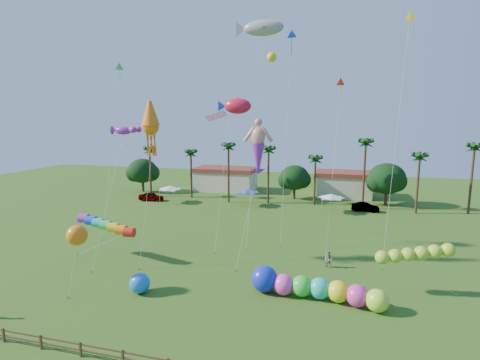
% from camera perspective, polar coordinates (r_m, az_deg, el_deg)
% --- Properties ---
extents(ground, '(160.00, 160.00, 0.00)m').
position_cam_1_polar(ground, '(29.63, -5.43, -20.60)').
color(ground, '#285116').
rests_on(ground, ground).
extents(tree_line, '(69.46, 8.91, 11.00)m').
position_cam_1_polar(tree_line, '(69.03, 10.32, 0.36)').
color(tree_line, '#3A2819').
rests_on(tree_line, ground).
extents(buildings_row, '(35.00, 7.00, 4.00)m').
position_cam_1_polar(buildings_row, '(76.09, 5.67, -0.46)').
color(buildings_row, beige).
rests_on(buildings_row, ground).
extents(tent_row, '(31.00, 4.00, 0.60)m').
position_cam_1_polar(tent_row, '(63.37, 1.02, -1.68)').
color(tent_row, white).
rests_on(tent_row, ground).
extents(car_a, '(4.71, 2.30, 1.55)m').
position_cam_1_polar(car_a, '(70.43, -13.38, -2.47)').
color(car_a, '#4C4C54').
rests_on(car_a, ground).
extents(car_b, '(4.43, 1.89, 1.42)m').
position_cam_1_polar(car_b, '(63.90, 18.57, -3.94)').
color(car_b, '#4C4C54').
rests_on(car_b, ground).
extents(spectator_b, '(1.05, 0.99, 1.71)m').
position_cam_1_polar(spectator_b, '(39.28, 13.34, -11.71)').
color(spectator_b, gray).
rests_on(spectator_b, ground).
extents(caterpillar_inflatable, '(11.25, 3.24, 2.29)m').
position_cam_1_polar(caterpillar_inflatable, '(32.71, 10.81, -15.82)').
color(caterpillar_inflatable, '#FE43C2').
rests_on(caterpillar_inflatable, ground).
extents(blue_ball, '(1.76, 1.76, 1.76)m').
position_cam_1_polar(blue_ball, '(34.26, -15.03, -14.94)').
color(blue_ball, blue).
rests_on(blue_ball, ground).
extents(rainbow_tube, '(8.90, 1.82, 3.75)m').
position_cam_1_polar(rainbow_tube, '(41.47, -18.72, -7.36)').
color(rainbow_tube, red).
rests_on(rainbow_tube, ground).
extents(green_worm, '(9.70, 1.76, 3.83)m').
position_cam_1_polar(green_worm, '(34.62, 20.84, -10.97)').
color(green_worm, '#9ED42F').
rests_on(green_worm, ground).
extents(orange_ball_kite, '(2.32, 2.84, 5.84)m').
position_cam_1_polar(orange_ball_kite, '(35.10, -23.58, -7.71)').
color(orange_ball_kite, orange).
rests_on(orange_ball_kite, ground).
extents(merman_kite, '(2.49, 5.06, 14.34)m').
position_cam_1_polar(merman_kite, '(38.63, 2.78, 4.57)').
color(merman_kite, tan).
rests_on(merman_kite, ground).
extents(fish_kite, '(5.00, 5.73, 17.22)m').
position_cam_1_polar(fish_kite, '(43.55, -0.35, 11.19)').
color(fish_kite, red).
rests_on(fish_kite, ground).
extents(shark_kite, '(6.48, 6.86, 26.47)m').
position_cam_1_polar(shark_kite, '(47.38, 3.58, 22.12)').
color(shark_kite, '#8F949C').
rests_on(shark_kite, ground).
extents(squid_kite, '(2.23, 4.93, 16.71)m').
position_cam_1_polar(squid_kite, '(39.91, -13.45, 7.92)').
color(squid_kite, orange).
rests_on(squid_kite, ground).
extents(lobster_kite, '(3.48, 5.93, 14.23)m').
position_cam_1_polar(lobster_kite, '(40.49, -17.38, 7.22)').
color(lobster_kite, purple).
rests_on(lobster_kite, ground).
extents(delta_kite_red, '(1.38, 4.81, 19.13)m').
position_cam_1_polar(delta_kite_red, '(42.32, 15.03, 13.55)').
color(delta_kite_red, red).
rests_on(delta_kite_red, ground).
extents(delta_kite_yellow, '(2.21, 4.16, 25.19)m').
position_cam_1_polar(delta_kite_yellow, '(42.93, 24.37, 21.01)').
color(delta_kite_yellow, yellow).
rests_on(delta_kite_yellow, ground).
extents(delta_kite_green, '(1.41, 4.76, 21.71)m').
position_cam_1_polar(delta_kite_green, '(50.67, -17.93, 15.56)').
color(delta_kite_green, '#36E54B').
rests_on(delta_kite_green, ground).
extents(delta_kite_blue, '(1.36, 4.32, 25.21)m').
position_cam_1_polar(delta_kite_blue, '(47.27, 7.87, 20.64)').
color(delta_kite_blue, blue).
rests_on(delta_kite_blue, ground).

